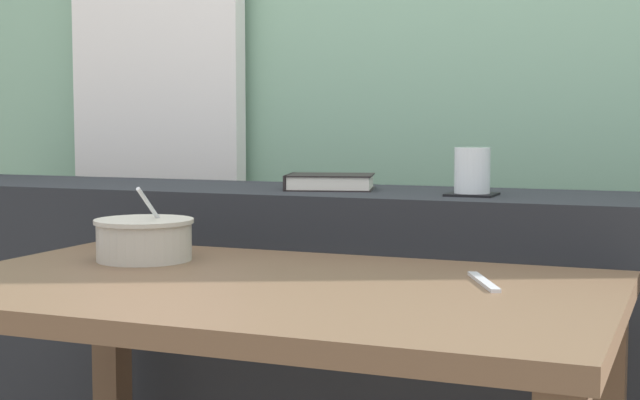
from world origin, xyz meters
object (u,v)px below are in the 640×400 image
object	(u,v)px
coaster_square	(472,194)
juice_glass	(472,172)
breakfast_table	(269,349)
closed_book	(329,182)
soup_bowl	(144,240)
fork_utensil	(484,282)

from	to	relation	value
coaster_square	juice_glass	bearing A→B (deg)	180.00
breakfast_table	closed_book	bearing A→B (deg)	102.41
breakfast_table	juice_glass	world-z (taller)	juice_glass
soup_bowl	closed_book	bearing A→B (deg)	69.33
fork_utensil	breakfast_table	bearing A→B (deg)	174.70
juice_glass	soup_bowl	bearing A→B (deg)	-140.25
closed_book	fork_utensil	xyz separation A→B (m)	(0.46, -0.50, -0.12)
coaster_square	fork_utensil	xyz separation A→B (m)	(0.12, -0.45, -0.11)
breakfast_table	coaster_square	bearing A→B (deg)	70.12
breakfast_table	juice_glass	bearing A→B (deg)	70.12
juice_glass	soup_bowl	world-z (taller)	juice_glass
coaster_square	soup_bowl	world-z (taller)	soup_bowl
soup_bowl	breakfast_table	bearing A→B (deg)	-22.32
juice_glass	soup_bowl	distance (m)	0.69
juice_glass	soup_bowl	size ratio (longest dim) A/B	0.52
breakfast_table	soup_bowl	distance (m)	0.38
breakfast_table	closed_book	xyz separation A→B (m)	(-0.14, 0.62, 0.23)
coaster_square	closed_book	distance (m)	0.34
closed_book	soup_bowl	bearing A→B (deg)	-110.67
juice_glass	closed_book	xyz separation A→B (m)	(-0.34, 0.05, -0.03)
juice_glass	closed_book	size ratio (longest dim) A/B	0.42
coaster_square	fork_utensil	size ratio (longest dim) A/B	0.59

